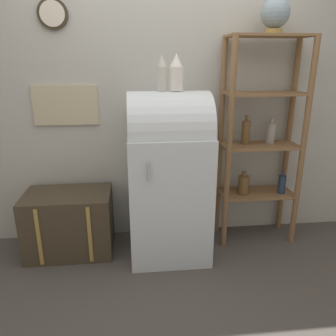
{
  "coord_description": "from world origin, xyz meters",
  "views": [
    {
      "loc": [
        -0.27,
        -2.37,
        1.63
      ],
      "look_at": [
        -0.0,
        0.21,
        0.77
      ],
      "focal_mm": 35.0,
      "sensor_mm": 36.0,
      "label": 1
    }
  ],
  "objects": [
    {
      "name": "ground_plane",
      "position": [
        0.0,
        0.0,
        0.0
      ],
      "size": [
        12.0,
        12.0,
        0.0
      ],
      "primitive_type": "plane",
      "color": "#4C4742"
    },
    {
      "name": "globe",
      "position": [
        0.86,
        0.34,
        1.97
      ],
      "size": [
        0.23,
        0.23,
        0.27
      ],
      "color": "#AD8942",
      "rests_on": "shelf_unit"
    },
    {
      "name": "shelf_unit",
      "position": [
        0.84,
        0.36,
        0.99
      ],
      "size": [
        0.7,
        0.34,
        1.83
      ],
      "color": "olive",
      "rests_on": "ground_plane"
    },
    {
      "name": "vase_left",
      "position": [
        -0.05,
        0.23,
        1.53
      ],
      "size": [
        0.08,
        0.08,
        0.28
      ],
      "color": "beige",
      "rests_on": "refrigerator"
    },
    {
      "name": "wall_back",
      "position": [
        -0.01,
        0.57,
        1.35
      ],
      "size": [
        7.0,
        0.09,
        2.7
      ],
      "color": "#B7B7AD",
      "rests_on": "ground_plane"
    },
    {
      "name": "vase_center",
      "position": [
        0.06,
        0.22,
        1.53
      ],
      "size": [
        0.11,
        0.11,
        0.28
      ],
      "color": "white",
      "rests_on": "refrigerator"
    },
    {
      "name": "suitcase_trunk",
      "position": [
        -0.86,
        0.28,
        0.28
      ],
      "size": [
        0.73,
        0.48,
        0.55
      ],
      "color": "#423828",
      "rests_on": "ground_plane"
    },
    {
      "name": "refrigerator",
      "position": [
        -0.0,
        0.21,
        0.73
      ],
      "size": [
        0.66,
        0.71,
        1.4
      ],
      "color": "silver",
      "rests_on": "ground_plane"
    }
  ]
}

